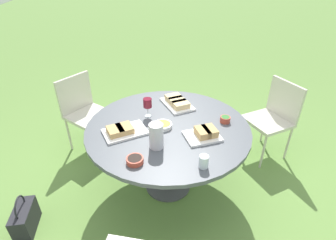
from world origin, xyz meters
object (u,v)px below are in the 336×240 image
Objects in this scene: dining_table at (168,133)px; chair_far_back at (274,114)px; chair_near_left at (83,108)px; wine_glass at (148,103)px; handbag at (25,219)px; water_pitcher at (156,136)px.

chair_far_back reaches higher than dining_table.
chair_near_left is (0.85, 0.87, -0.13)m from dining_table.
wine_glass is 1.43m from handbag.
chair_near_left is 2.42× the size of handbag.
water_pitcher is 1.34m from handbag.
wine_glass is at bearing -132.71° from chair_near_left.
handbag is (-0.71, 2.53, -0.40)m from chair_far_back.
wine_glass reaches higher than chair_far_back.
handbag is at bearing 105.69° from chair_far_back.
water_pitcher is 0.49m from wine_glass.
handbag is at bearing 104.38° from dining_table.
water_pitcher is (-0.68, 1.40, 0.31)m from chair_far_back.
chair_near_left is at bearing 45.72° from dining_table.
chair_far_back is (0.38, -1.26, -0.13)m from dining_table.
dining_table is 6.99× the size of water_pitcher.
chair_far_back is 4.26× the size of water_pitcher.
handbag is (-0.33, 1.27, -0.52)m from dining_table.
chair_far_back is at bearing -74.31° from handbag.
handbag is at bearing 91.83° from water_pitcher.
dining_table reaches higher than handbag.
dining_table is at bearing -25.02° from water_pitcher.
chair_far_back is (-0.46, -2.13, 0.00)m from chair_near_left.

